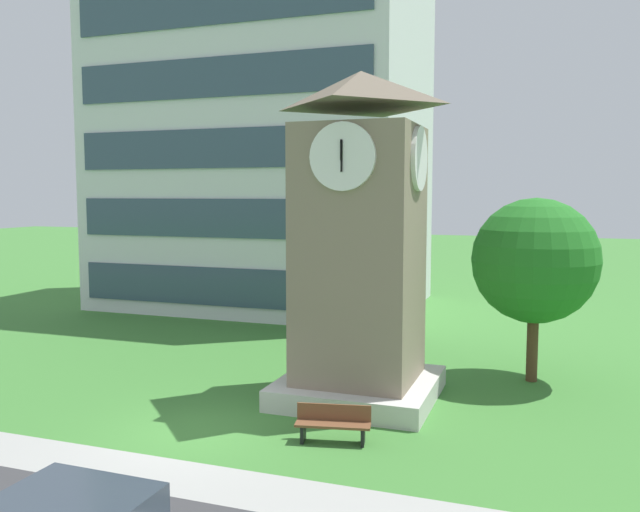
# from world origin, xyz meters

# --- Properties ---
(ground_plane) EXTENTS (160.00, 160.00, 0.00)m
(ground_plane) POSITION_xyz_m (0.00, 0.00, 0.00)
(ground_plane) COLOR #3D7A33
(kerb_strip) EXTENTS (120.00, 1.60, 0.01)m
(kerb_strip) POSITION_xyz_m (0.00, -2.50, 0.00)
(kerb_strip) COLOR #9E9E99
(kerb_strip) RESTS_ON ground
(office_building) EXTENTS (16.00, 10.81, 19.20)m
(office_building) POSITION_xyz_m (-6.27, 18.30, 9.60)
(office_building) COLOR silver
(office_building) RESTS_ON ground
(clock_tower) EXTENTS (4.36, 4.36, 9.34)m
(clock_tower) POSITION_xyz_m (3.14, 3.96, 4.14)
(clock_tower) COLOR gray
(clock_tower) RESTS_ON ground
(park_bench) EXTENTS (1.86, 0.84, 0.88)m
(park_bench) POSITION_xyz_m (3.50, 0.48, 0.46)
(park_bench) COLOR brown
(park_bench) RESTS_ON ground
(tree_by_building) EXTENTS (3.42, 3.42, 5.10)m
(tree_by_building) POSITION_xyz_m (-0.12, 13.10, 3.38)
(tree_by_building) COLOR #513823
(tree_by_building) RESTS_ON ground
(tree_streetside) EXTENTS (3.93, 3.93, 5.82)m
(tree_streetside) POSITION_xyz_m (7.82, 7.46, 3.84)
(tree_streetside) COLOR #513823
(tree_streetside) RESTS_ON ground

